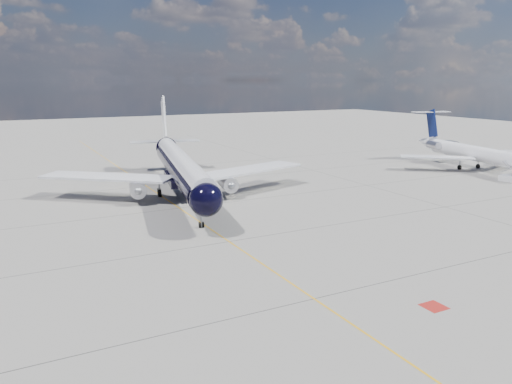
% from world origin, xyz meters
% --- Properties ---
extents(ground, '(320.00, 320.00, 0.00)m').
position_xyz_m(ground, '(0.00, 30.00, 0.00)').
color(ground, gray).
rests_on(ground, ground).
extents(taxiway_centerline, '(0.16, 160.00, 0.01)m').
position_xyz_m(taxiway_centerline, '(0.00, 25.00, 0.00)').
color(taxiway_centerline, '#E1A10B').
rests_on(taxiway_centerline, ground).
extents(red_marking, '(1.60, 1.60, 0.01)m').
position_xyz_m(red_marking, '(6.80, -10.00, 0.00)').
color(red_marking, maroon).
rests_on(red_marking, ground).
extents(main_airliner, '(36.52, 45.02, 13.10)m').
position_xyz_m(main_airliner, '(2.65, 31.94, 4.07)').
color(main_airliner, black).
rests_on(main_airliner, ground).
extents(regional_jet, '(25.59, 29.80, 10.15)m').
position_xyz_m(regional_jet, '(55.86, 28.72, 3.20)').
color(regional_jet, white).
rests_on(regional_jet, ground).
extents(boarding_stair, '(2.95, 3.44, 3.36)m').
position_xyz_m(boarding_stair, '(52.36, 16.88, 0.62)').
color(boarding_stair, white).
rests_on(boarding_stair, ground).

